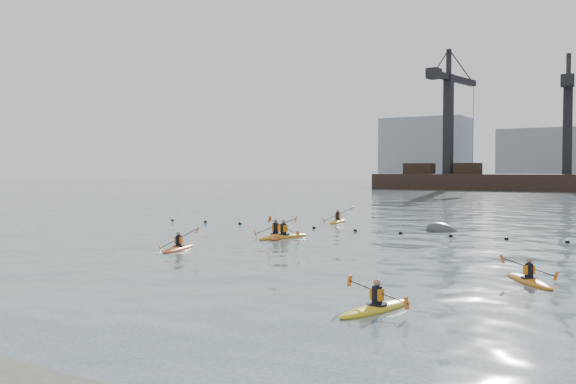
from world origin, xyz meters
name	(u,v)px	position (x,y,z in m)	size (l,w,h in m)	color
ground	(90,301)	(0.00, 0.00, 0.00)	(400.00, 400.00, 0.00)	#33404A
float_line	(379,232)	(-0.50, 22.53, 0.03)	(33.24, 0.73, 0.24)	black
barge_pier	(565,181)	(-0.22, 110.00, 1.89)	(72.00, 19.30, 29.50)	black
kayaker_0	(179,248)	(-5.46, 10.03, 0.09)	(2.08, 3.08, 1.23)	#E05315
kayaker_1	(377,307)	(7.52, 3.16, 0.09)	(1.97, 3.04, 0.96)	gold
kayaker_2	(276,235)	(-4.40, 16.97, 0.11)	(2.41, 3.49, 1.35)	#C14312
kayaker_3	(283,236)	(-3.82, 16.87, 0.11)	(2.43, 3.68, 1.31)	orange
kayaker_4	(529,280)	(10.29, 9.58, 0.09)	(2.23, 2.74, 1.08)	#CB6913
kayaker_5	(338,221)	(-5.78, 27.58, 0.10)	(2.30, 3.38, 1.32)	gold
mooring_buoy	(442,231)	(2.62, 25.12, 0.00)	(2.01, 1.19, 1.00)	#3E4144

